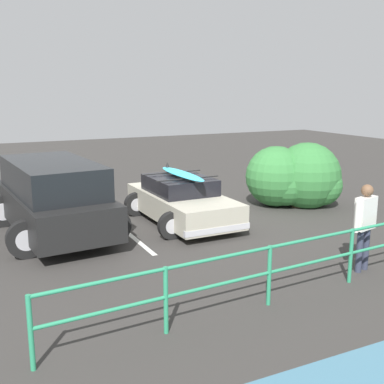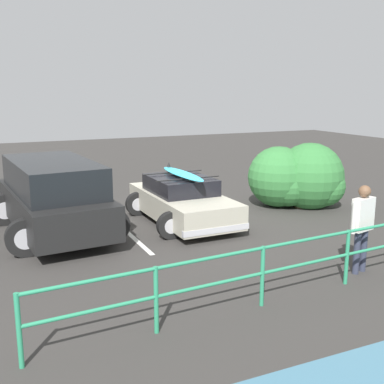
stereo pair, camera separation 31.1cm
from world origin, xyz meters
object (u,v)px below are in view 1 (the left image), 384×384
object	(u,v)px
person_bystander	(365,220)
bush_near_left	(298,178)
suv_car	(53,197)
sedan_car	(182,200)

from	to	relation	value
person_bystander	bush_near_left	world-z (taller)	bush_near_left
suv_car	bush_near_left	world-z (taller)	bush_near_left
bush_near_left	person_bystander	bearing A→B (deg)	65.25
person_bystander	bush_near_left	distance (m)	5.39
suv_car	bush_near_left	distance (m)	7.25
sedan_car	person_bystander	xyz separation A→B (m)	(-1.70, 4.78, 0.45)
suv_car	bush_near_left	size ratio (longest dim) A/B	1.75
suv_car	sedan_car	bearing A→B (deg)	173.45
sedan_car	suv_car	world-z (taller)	suv_car
suv_car	person_bystander	xyz separation A→B (m)	(-4.98, 5.16, 0.10)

